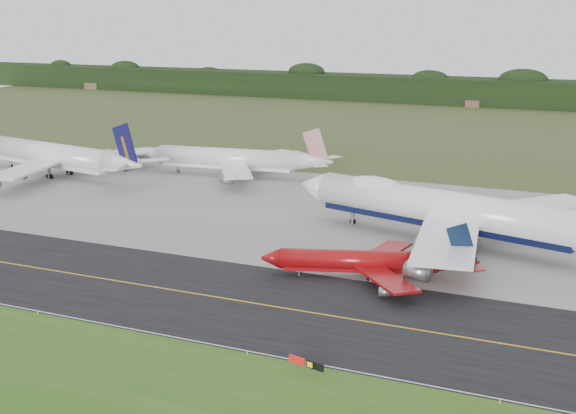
% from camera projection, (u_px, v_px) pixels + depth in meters
% --- Properties ---
extents(ground, '(600.00, 600.00, 0.00)m').
position_uv_depth(ground, '(300.00, 300.00, 117.38)').
color(ground, '#3B4922').
rests_on(ground, ground).
extents(grass_verge, '(400.00, 30.00, 0.01)m').
position_uv_depth(grass_verge, '(170.00, 402.00, 86.41)').
color(grass_verge, '#30581A').
rests_on(grass_verge, ground).
extents(taxiway, '(400.00, 32.00, 0.02)m').
position_uv_depth(taxiway, '(289.00, 309.00, 113.84)').
color(taxiway, black).
rests_on(taxiway, ground).
extents(apron, '(400.00, 78.00, 0.01)m').
position_uv_depth(apron, '(401.00, 221.00, 162.50)').
color(apron, gray).
rests_on(apron, ground).
extents(taxiway_centreline, '(400.00, 0.40, 0.00)m').
position_uv_depth(taxiway_centreline, '(289.00, 309.00, 113.83)').
color(taxiway_centreline, orange).
rests_on(taxiway_centreline, taxiway).
extents(taxiway_edge_line, '(400.00, 0.25, 0.00)m').
position_uv_depth(taxiway_edge_line, '(238.00, 349.00, 100.12)').
color(taxiway_edge_line, silver).
rests_on(taxiway_edge_line, taxiway).
extents(horizon_treeline, '(700.00, 25.00, 12.00)m').
position_uv_depth(horizon_treeline, '(545.00, 96.00, 358.33)').
color(horizon_treeline, black).
rests_on(horizon_treeline, ground).
extents(jet_ba_747, '(71.99, 58.41, 18.37)m').
position_uv_depth(jet_ba_747, '(456.00, 211.00, 144.23)').
color(jet_ba_747, white).
rests_on(jet_ba_747, ground).
extents(jet_red_737, '(33.64, 26.66, 9.34)m').
position_uv_depth(jet_red_737, '(370.00, 262.00, 127.01)').
color(jet_red_737, maroon).
rests_on(jet_red_737, ground).
extents(jet_navy_gold, '(61.23, 52.61, 15.86)m').
position_uv_depth(jet_navy_gold, '(58.00, 156.00, 206.17)').
color(jet_navy_gold, silver).
rests_on(jet_navy_gold, ground).
extents(jet_star_tail, '(51.45, 42.74, 13.57)m').
position_uv_depth(jet_star_tail, '(237.00, 159.00, 205.71)').
color(jet_star_tail, silver).
rests_on(jet_star_tail, ground).
extents(taxiway_sign, '(4.84, 1.29, 1.64)m').
position_uv_depth(taxiway_sign, '(306.00, 363.00, 93.39)').
color(taxiway_sign, slate).
rests_on(taxiway_sign, ground).
extents(edge_marker_left, '(0.16, 0.16, 0.50)m').
position_uv_depth(edge_marker_left, '(38.00, 313.00, 111.68)').
color(edge_marker_left, yellow).
rests_on(edge_marker_left, ground).
extents(edge_marker_center, '(0.16, 0.16, 0.50)m').
position_uv_depth(edge_marker_center, '(247.00, 353.00, 98.43)').
color(edge_marker_center, yellow).
rests_on(edge_marker_center, ground).
extents(edge_marker_right, '(0.16, 0.16, 0.50)m').
position_uv_depth(edge_marker_right, '(500.00, 401.00, 86.11)').
color(edge_marker_right, yellow).
rests_on(edge_marker_right, ground).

